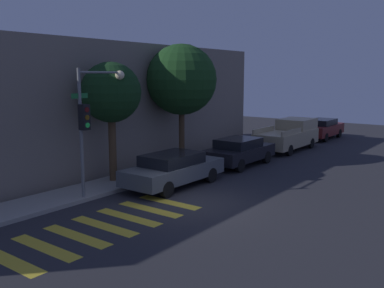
% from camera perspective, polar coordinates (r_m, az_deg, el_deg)
% --- Properties ---
extents(ground_plane, '(60.00, 60.00, 0.00)m').
position_cam_1_polar(ground_plane, '(15.24, 0.06, -8.03)').
color(ground_plane, '#28282D').
extents(sidewalk, '(26.00, 1.95, 0.14)m').
position_cam_1_polar(sidewalk, '(17.95, -10.70, -5.31)').
color(sidewalk, gray).
rests_on(sidewalk, ground).
extents(building_row, '(26.00, 6.00, 6.03)m').
position_cam_1_polar(building_row, '(20.90, -19.08, 4.56)').
color(building_row, slate).
rests_on(building_row, ground).
extents(crosswalk, '(6.57, 2.60, 0.00)m').
position_cam_1_polar(crosswalk, '(13.40, -11.65, -10.66)').
color(crosswalk, gold).
rests_on(crosswalk, ground).
extents(traffic_light_pole, '(2.48, 0.56, 4.76)m').
position_cam_1_polar(traffic_light_pole, '(15.84, -13.12, 4.42)').
color(traffic_light_pole, slate).
rests_on(traffic_light_pole, ground).
extents(sedan_near_corner, '(4.68, 1.89, 1.38)m').
position_cam_1_polar(sedan_near_corner, '(17.46, -2.47, -3.32)').
color(sedan_near_corner, '#4C5156').
rests_on(sedan_near_corner, ground).
extents(sedan_middle, '(4.31, 1.89, 1.39)m').
position_cam_1_polar(sedan_middle, '(21.65, 6.30, -0.94)').
color(sedan_middle, black).
rests_on(sedan_middle, ground).
extents(pickup_truck, '(5.21, 2.06, 1.81)m').
position_cam_1_polar(pickup_truck, '(26.83, 12.79, 1.20)').
color(pickup_truck, tan).
rests_on(pickup_truck, ground).
extents(sedan_far_end, '(4.54, 1.76, 1.43)m').
position_cam_1_polar(sedan_far_end, '(32.01, 16.93, 2.02)').
color(sedan_far_end, maroon).
rests_on(sedan_far_end, ground).
extents(tree_near_corner, '(2.48, 2.48, 5.06)m').
position_cam_1_polar(tree_near_corner, '(17.85, -10.75, 6.65)').
color(tree_near_corner, '#4C3823').
rests_on(tree_near_corner, ground).
extents(tree_midblock, '(3.48, 3.48, 6.03)m').
position_cam_1_polar(tree_midblock, '(21.23, -1.41, 8.53)').
color(tree_midblock, '#4C3823').
rests_on(tree_midblock, ground).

